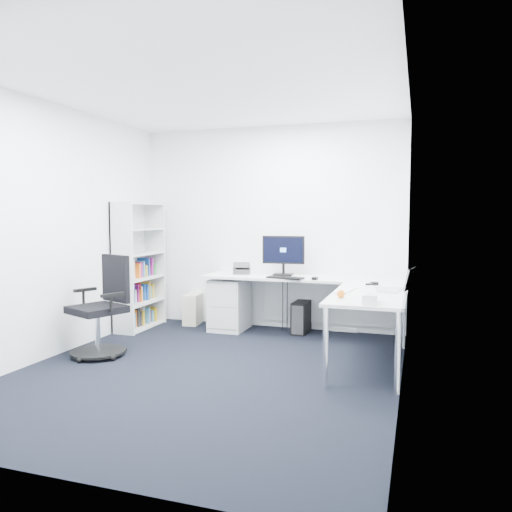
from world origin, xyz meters
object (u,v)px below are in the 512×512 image
(bookshelf, at_px, (139,266))
(task_chair, at_px, (97,306))
(l_desk, at_px, (297,311))
(monitor, at_px, (283,255))
(laptop, at_px, (388,279))

(bookshelf, xyz_separation_m, task_chair, (0.28, -1.33, -0.30))
(l_desk, height_order, monitor, monitor)
(l_desk, xyz_separation_m, task_chair, (-1.89, -1.28, 0.17))
(task_chair, relative_size, laptop, 3.05)
(l_desk, distance_m, task_chair, 2.29)
(l_desk, xyz_separation_m, monitor, (-0.28, 0.40, 0.64))
(bookshelf, height_order, laptop, bookshelf)
(task_chair, bearing_deg, bookshelf, 124.93)
(monitor, bearing_deg, l_desk, -59.60)
(laptop, bearing_deg, monitor, 154.44)
(bookshelf, bearing_deg, task_chair, -77.94)
(task_chair, xyz_separation_m, monitor, (1.61, 1.68, 0.47))
(task_chair, xyz_separation_m, laptop, (2.97, 0.72, 0.33))
(l_desk, height_order, task_chair, task_chair)
(task_chair, height_order, laptop, task_chair)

